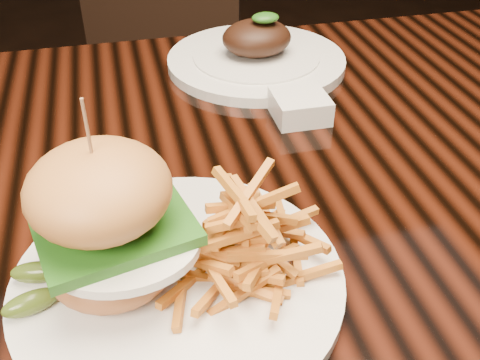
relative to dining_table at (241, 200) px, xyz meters
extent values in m
cube|color=black|center=(0.00, 0.00, 0.06)|extent=(1.60, 0.90, 0.04)
cylinder|color=silver|center=(-0.12, -0.22, 0.08)|extent=(0.34, 0.34, 0.01)
ellipsoid|color=#94552F|center=(-0.18, -0.21, 0.12)|extent=(0.13, 0.13, 0.06)
ellipsoid|color=silver|center=(-0.17, -0.23, 0.15)|extent=(0.14, 0.11, 0.01)
ellipsoid|color=orange|center=(-0.14, -0.24, 0.16)|extent=(0.03, 0.03, 0.01)
cube|color=#2A681A|center=(-0.18, -0.21, 0.16)|extent=(0.17, 0.16, 0.01)
ellipsoid|color=#A2622C|center=(-0.18, -0.21, 0.21)|extent=(0.13, 0.13, 0.08)
cylinder|color=#8B6241|center=(-0.18, -0.21, 0.25)|extent=(0.00, 0.00, 0.10)
ellipsoid|color=#303E10|center=(-0.26, -0.23, 0.10)|extent=(0.06, 0.04, 0.02)
ellipsoid|color=#303E10|center=(-0.25, -0.19, 0.10)|extent=(0.06, 0.03, 0.02)
cube|color=silver|center=(0.11, 0.09, 0.10)|extent=(0.10, 0.10, 0.04)
cylinder|color=silver|center=(0.10, 0.28, 0.09)|extent=(0.32, 0.32, 0.02)
cylinder|color=silver|center=(0.10, 0.28, 0.09)|extent=(0.23, 0.23, 0.02)
ellipsoid|color=black|center=(0.10, 0.28, 0.13)|extent=(0.12, 0.10, 0.06)
ellipsoid|color=#2A681A|center=(0.11, 0.27, 0.17)|extent=(0.05, 0.03, 0.02)
cube|color=black|center=(-0.06, 0.80, -0.22)|extent=(0.57, 0.57, 0.06)
cylinder|color=black|center=(-0.30, 0.67, -0.45)|extent=(0.04, 0.04, 0.45)
cylinder|color=black|center=(0.07, 0.56, -0.45)|extent=(0.04, 0.04, 0.45)
cylinder|color=black|center=(-0.19, 1.04, -0.45)|extent=(0.04, 0.04, 0.45)
cylinder|color=black|center=(0.17, 0.93, -0.45)|extent=(0.04, 0.04, 0.45)
camera|label=1|loc=(-0.15, -0.63, 0.51)|focal=42.00mm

